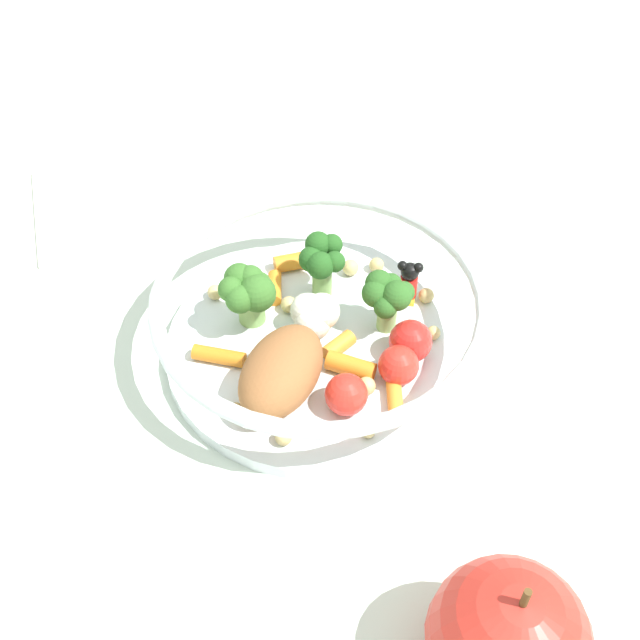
# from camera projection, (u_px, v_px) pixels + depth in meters

# --- Properties ---
(ground_plane) EXTENTS (2.40, 2.40, 0.00)m
(ground_plane) POSITION_uv_depth(u_px,v_px,m) (343.00, 342.00, 0.55)
(ground_plane) COLOR silver
(food_container) EXTENTS (0.22, 0.22, 0.06)m
(food_container) POSITION_uv_depth(u_px,v_px,m) (318.00, 324.00, 0.52)
(food_container) COLOR white
(food_container) RESTS_ON ground_plane
(loose_apple) EXTENTS (0.08, 0.08, 0.09)m
(loose_apple) POSITION_uv_depth(u_px,v_px,m) (508.00, 640.00, 0.37)
(loose_apple) COLOR red
(loose_apple) RESTS_ON ground_plane
(folded_napkin) EXTENTS (0.16, 0.15, 0.01)m
(folded_napkin) POSITION_uv_depth(u_px,v_px,m) (101.00, 204.00, 0.65)
(folded_napkin) COLOR silver
(folded_napkin) RESTS_ON ground_plane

